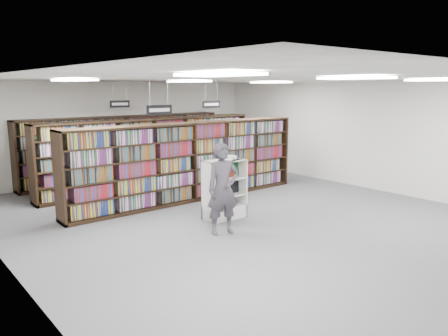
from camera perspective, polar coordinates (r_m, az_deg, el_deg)
floor at (r=10.38m, az=1.97°, el=-6.34°), size 12.00×12.00×0.00m
ceiling at (r=9.95m, az=2.09°, el=11.61°), size 10.00×12.00×0.10m
wall_back at (r=15.05m, az=-13.26°, el=4.82°), size 10.00×0.10×3.20m
wall_left at (r=7.76m, az=-26.96°, el=-1.05°), size 0.10×12.00×3.20m
wall_right at (r=13.84m, az=17.84°, el=4.13°), size 0.10×12.00×3.20m
bookshelf_row_near at (r=11.69m, az=-4.46°, el=0.81°), size 7.00×0.60×2.10m
bookshelf_row_mid at (r=13.36m, az=-9.37°, el=1.91°), size 7.00×0.60×2.10m
bookshelf_row_far at (r=14.84m, az=-12.66°, el=2.63°), size 7.00×0.60×2.10m
aisle_sign_left at (r=9.88m, az=-8.45°, el=7.63°), size 0.65×0.02×0.80m
aisle_sign_right at (r=13.22m, az=-1.66°, el=8.40°), size 0.65×0.02×0.80m
aisle_sign_center at (r=13.88m, az=-13.45°, el=8.22°), size 0.65×0.02×0.80m
troffer_front_left at (r=5.72m, az=-0.72°, el=12.13°), size 0.60×1.20×0.04m
troffer_front_center at (r=7.94m, az=16.81°, el=11.21°), size 0.60×1.20×0.04m
troffer_front_right at (r=10.56m, az=26.14°, el=10.29°), size 0.60×1.20×0.04m
troffer_back_left at (r=10.12m, az=-18.98°, el=10.82°), size 0.60×1.20×0.04m
troffer_back_center at (r=11.53m, az=-4.61°, el=11.21°), size 0.60×1.20×0.04m
troffer_back_right at (r=13.46m, az=6.15°, el=11.06°), size 0.60×1.20×0.04m
endcap_display at (r=10.14m, az=-0.05°, el=-3.97°), size 0.99×0.51×1.38m
open_book at (r=9.96m, az=0.82°, el=1.28°), size 0.69×0.56×0.13m
shopper at (r=8.96m, az=-0.13°, el=-2.76°), size 0.79×0.63×1.90m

